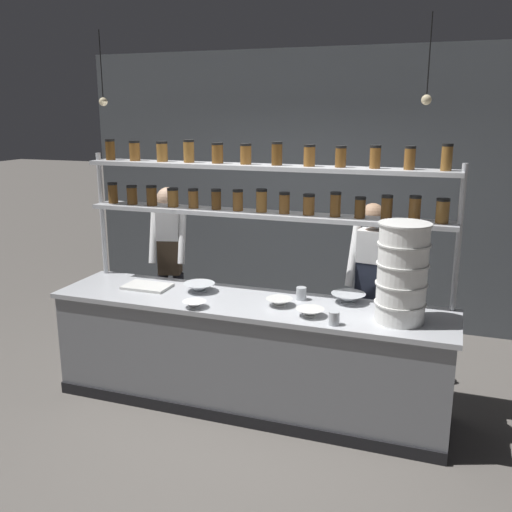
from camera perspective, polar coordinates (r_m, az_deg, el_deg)
The scene contains 16 objects.
ground_plane at distance 5.03m, azimuth -0.76°, elevation -14.49°, with size 40.00×40.00×0.00m, color #5B5651.
back_wall at distance 6.69m, azimuth 6.14°, elevation 6.73°, with size 5.71×0.12×3.10m, color #4C5156.
prep_counter at distance 4.83m, azimuth -0.78°, elevation -9.71°, with size 3.31×0.76×0.92m.
spice_shelf_unit at distance 4.77m, azimuth 0.50°, elevation 6.25°, with size 3.19×0.28×2.19m.
chef_left at distance 5.83m, azimuth -8.62°, elevation -0.18°, with size 0.41×0.34×1.70m.
chef_center at distance 5.13m, azimuth 11.27°, elevation -2.61°, with size 0.39×0.31×1.66m.
container_stack at distance 4.25m, azimuth 14.40°, elevation -1.64°, with size 0.38×0.38×0.74m.
cutting_board at distance 5.09m, azimuth -10.82°, elevation -3.01°, with size 0.40×0.26×0.02m.
prep_bowl_near_left at distance 4.53m, azimuth -6.18°, elevation -4.83°, with size 0.19×0.19×0.05m.
prep_bowl_center_front at distance 4.91m, azimuth -5.70°, elevation -3.15°, with size 0.27×0.27×0.07m.
prep_bowl_center_back at distance 4.55m, azimuth 2.34°, elevation -4.63°, with size 0.22×0.22×0.06m.
prep_bowl_near_right at distance 4.67m, azimuth 9.21°, elevation -4.18°, with size 0.28×0.28×0.08m.
prep_bowl_far_left at distance 4.34m, azimuth 5.42°, elevation -5.64°, with size 0.22×0.22×0.06m.
serving_cup_front at distance 4.18m, azimuth 7.81°, elevation -6.18°, with size 0.08×0.08×0.10m.
serving_cup_by_board at distance 4.69m, azimuth 4.55°, elevation -3.76°, with size 0.08×0.08×0.11m.
pendant_light_row at distance 4.41m, azimuth -0.69°, elevation 15.59°, with size 2.62×0.07×0.59m.
Camera 1 is at (1.53, -4.14, 2.42)m, focal length 40.00 mm.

